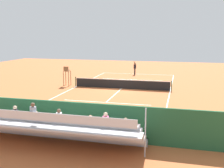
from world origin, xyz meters
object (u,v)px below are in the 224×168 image
object	(u,v)px
tennis_net	(121,84)
tennis_ball_far	(131,75)
equipment_bag	(99,132)
tennis_player	(135,67)
bleacher_stand	(56,128)
umpire_chair	(67,74)
tennis_racket	(130,74)
tennis_ball_near	(148,75)
courtside_bench	(124,127)

from	to	relation	value
tennis_net	tennis_ball_far	bearing A→B (deg)	-85.47
equipment_bag	tennis_player	distance (m)	23.81
bleacher_stand	umpire_chair	distance (m)	16.69
umpire_chair	bleacher_stand	bearing A→B (deg)	111.67
bleacher_stand	umpire_chair	xyz separation A→B (m)	(6.16, -15.50, 0.37)
tennis_net	tennis_racket	size ratio (longest dim) A/B	17.86
tennis_net	tennis_ball_near	bearing A→B (deg)	-99.40
tennis_player	tennis_ball_near	xyz separation A→B (m)	(-1.94, 0.62, -0.98)
tennis_net	courtside_bench	distance (m)	13.62
equipment_bag	tennis_ball_near	distance (m)	23.10
tennis_net	courtside_bench	xyz separation A→B (m)	(-3.06, 13.27, 0.06)
tennis_ball_far	tennis_player	bearing A→B (deg)	-108.16
tennis_ball_far	tennis_net	bearing A→B (deg)	94.53
tennis_racket	tennis_ball_near	size ratio (longest dim) A/B	8.74
courtside_bench	tennis_ball_near	xyz separation A→B (m)	(1.45, -22.97, -0.53)
tennis_net	tennis_racket	distance (m)	10.86
tennis_racket	courtside_bench	bearing A→B (deg)	99.86
equipment_bag	tennis_player	world-z (taller)	tennis_player
courtside_bench	tennis_player	world-z (taller)	tennis_player
tennis_player	tennis_ball_near	world-z (taller)	tennis_player
equipment_bag	umpire_chair	bearing A→B (deg)	-60.04
umpire_chair	tennis_player	world-z (taller)	umpire_chair
umpire_chair	tennis_player	bearing A→B (deg)	-120.04
courtside_bench	tennis_ball_far	distance (m)	22.73
courtside_bench	tennis_player	bearing A→B (deg)	-81.81
tennis_net	equipment_bag	size ratio (longest dim) A/B	11.44
tennis_net	equipment_bag	world-z (taller)	tennis_net
umpire_chair	equipment_bag	distance (m)	15.71
bleacher_stand	tennis_ball_near	distance (m)	25.09
equipment_bag	tennis_ball_near	size ratio (longest dim) A/B	13.64
tennis_net	umpire_chair	distance (m)	6.26
tennis_player	tennis_ball_near	size ratio (longest dim) A/B	29.18
umpire_chair	courtside_bench	xyz separation A→B (m)	(-9.26, 13.45, -0.76)
bleacher_stand	tennis_player	xyz separation A→B (m)	(0.30, -25.64, 0.07)
tennis_net	equipment_bag	distance (m)	13.50
courtside_bench	tennis_racket	distance (m)	24.42
tennis_net	courtside_bench	size ratio (longest dim) A/B	5.72
tennis_net	tennis_player	bearing A→B (deg)	-88.13
tennis_ball_near	courtside_bench	bearing A→B (deg)	93.62
equipment_bag	tennis_racket	bearing A→B (deg)	-83.51
bleacher_stand	courtside_bench	size ratio (longest dim) A/B	5.03
courtside_bench	tennis_ball_near	world-z (taller)	courtside_bench
umpire_chair	tennis_racket	bearing A→B (deg)	-115.58
equipment_bag	tennis_ball_far	size ratio (longest dim) A/B	13.64
tennis_racket	tennis_ball_near	distance (m)	2.94
tennis_racket	tennis_ball_near	bearing A→B (deg)	158.22
courtside_bench	tennis_racket	size ratio (longest dim) A/B	3.12
tennis_ball_far	umpire_chair	bearing A→B (deg)	58.56
tennis_ball_far	courtside_bench	bearing A→B (deg)	99.58
equipment_bag	tennis_racket	xyz separation A→B (m)	(2.75, -24.19, -0.16)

